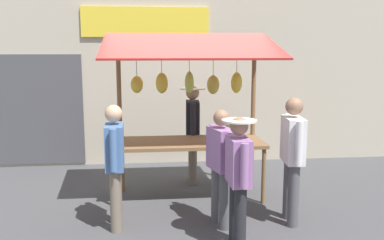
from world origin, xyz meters
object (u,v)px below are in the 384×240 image
(market_stall, at_px, (191,97))
(shopper_in_grey_tee, at_px, (221,161))
(shopper_with_ponytail, at_px, (115,159))
(shopper_with_shopping_bag, at_px, (293,151))
(vendor_with_sunhat, at_px, (193,126))
(shopper_in_striped_shirt, at_px, (238,173))

(market_stall, xyz_separation_m, shopper_in_grey_tee, (-0.26, 1.14, -0.69))
(shopper_with_ponytail, distance_m, shopper_with_shopping_bag, 2.25)
(market_stall, height_order, vendor_with_sunhat, market_stall)
(shopper_with_shopping_bag, bearing_deg, shopper_with_ponytail, 93.89)
(market_stall, xyz_separation_m, shopper_with_ponytail, (1.06, 1.07, -0.64))
(market_stall, bearing_deg, vendor_with_sunhat, -97.82)
(shopper_in_striped_shirt, relative_size, shopper_in_grey_tee, 1.00)
(market_stall, distance_m, shopper_with_ponytail, 1.64)
(shopper_in_striped_shirt, relative_size, shopper_with_shopping_bag, 0.91)
(shopper_in_grey_tee, bearing_deg, vendor_with_sunhat, -10.03)
(market_stall, relative_size, shopper_in_striped_shirt, 1.66)
(market_stall, xyz_separation_m, shopper_in_striped_shirt, (-0.36, 1.73, -0.67))
(vendor_with_sunhat, relative_size, shopper_in_grey_tee, 1.09)
(market_stall, xyz_separation_m, shopper_with_shopping_bag, (-1.19, 1.14, -0.59))
(shopper_in_striped_shirt, relative_size, shopper_with_ponytail, 0.96)
(shopper_with_shopping_bag, distance_m, shopper_in_grey_tee, 0.93)
(shopper_with_ponytail, height_order, shopper_with_shopping_bag, shopper_with_shopping_bag)
(vendor_with_sunhat, bearing_deg, market_stall, -3.26)
(vendor_with_sunhat, height_order, shopper_in_striped_shirt, vendor_with_sunhat)
(market_stall, bearing_deg, shopper_with_shopping_bag, 136.32)
(shopper_in_striped_shirt, xyz_separation_m, shopper_with_shopping_bag, (-0.83, -0.60, 0.08))
(vendor_with_sunhat, relative_size, shopper_in_striped_shirt, 1.09)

